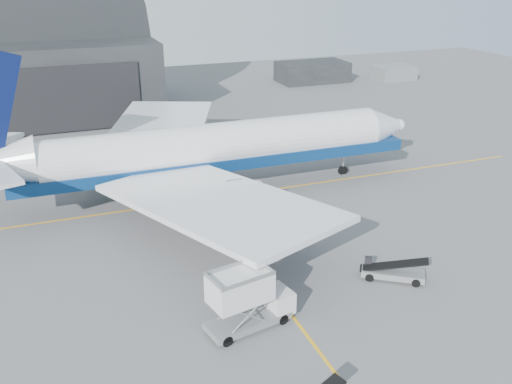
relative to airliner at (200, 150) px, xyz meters
name	(u,v)px	position (x,y,z in m)	size (l,w,h in m)	color
ground	(277,296)	(-0.17, -21.58, -4.99)	(200.00, 200.00, 0.00)	#565659
taxi_lines	(226,228)	(-0.17, -8.91, -4.98)	(80.00, 42.12, 0.02)	#EAA316
distant_bldg_a	(312,81)	(37.83, 50.42, -4.99)	(14.00, 8.00, 4.00)	black
distant_bldg_b	(393,79)	(54.83, 46.42, -4.99)	(8.00, 6.00, 2.80)	gray
airliner	(200,150)	(0.00, 0.00, 0.00)	(50.80, 49.26, 17.83)	white
catering_truck	(247,300)	(-3.65, -24.46, -2.80)	(6.65, 3.58, 4.33)	gray
pushback_tug	(247,226)	(1.36, -10.76, -4.22)	(5.02, 3.92, 2.05)	black
belt_loader_b	(392,272)	(9.40, -22.49, -4.37)	(5.01, 4.13, 2.00)	gray
traffic_cone	(249,310)	(-2.96, -22.88, -4.73)	(0.37, 0.37, 0.54)	#FF6108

